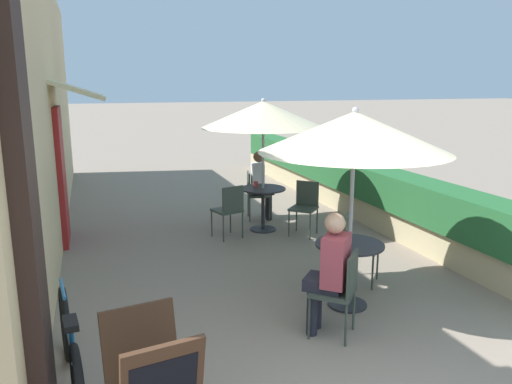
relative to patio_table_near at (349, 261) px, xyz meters
name	(u,v)px	position (x,y,z in m)	size (l,w,h in m)	color
cafe_facade_wall	(47,106)	(-3.22, 3.93, 1.57)	(0.98, 11.62, 4.20)	#D6B784
planter_hedge	(344,182)	(2.07, 3.96, 0.01)	(0.60, 10.62, 1.01)	tan
patio_table_near	(349,261)	(0.00, 0.00, 0.00)	(0.76, 0.76, 0.73)	#28282D
patio_umbrella_near	(354,132)	(0.00, 0.00, 1.42)	(2.03, 2.03, 2.21)	#B7B7BC
cafe_chair_near_left	(355,242)	(0.42, 0.59, -0.01)	(0.56, 0.56, 0.87)	#384238
cafe_chair_near_right	(341,287)	(-0.42, -0.59, -0.01)	(0.56, 0.56, 0.87)	#384238
seated_patron_near_right	(330,269)	(-0.50, -0.52, 0.16)	(0.51, 0.50, 1.25)	#23232D
coffee_cup_near	(346,243)	(-0.09, -0.09, 0.25)	(0.07, 0.07, 0.09)	white
patio_table_mid	(263,200)	(0.07, 3.07, 0.00)	(0.76, 0.76, 0.73)	#28282D
patio_umbrella_mid	(263,114)	(0.07, 3.07, 1.42)	(2.03, 2.03, 2.21)	#B7B7BC
cafe_chair_mid_left	(255,191)	(0.15, 3.79, -0.01)	(0.48, 0.48, 0.87)	#384238
seated_patron_mid_left	(261,182)	(0.26, 3.76, 0.16)	(0.46, 0.40, 1.25)	#23232D
cafe_chair_mid_right	(229,207)	(-0.60, 2.79, -0.01)	(0.50, 0.50, 0.87)	#384238
cafe_chair_mid_back	(305,204)	(0.64, 2.64, -0.01)	(0.57, 0.57, 0.87)	#384238
coffee_cup_mid	(256,184)	(-0.01, 3.21, 0.25)	(0.07, 0.07, 0.09)	#B73D3D
bicycle_leaning	(71,352)	(-2.88, -0.73, -0.17)	(0.26, 1.77, 0.77)	black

